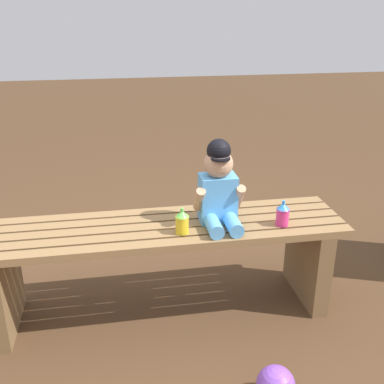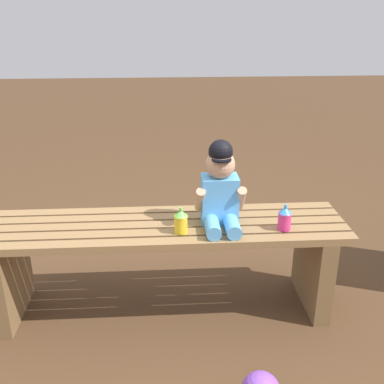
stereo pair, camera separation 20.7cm
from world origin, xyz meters
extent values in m
plane|color=#4C331E|center=(0.00, 0.00, 0.00)|extent=(16.00, 16.00, 0.00)
cube|color=olive|center=(0.00, -0.17, 0.46)|extent=(1.74, 0.07, 0.04)
cube|color=olive|center=(0.00, -0.09, 0.46)|extent=(1.74, 0.07, 0.04)
cube|color=olive|center=(0.00, 0.00, 0.46)|extent=(1.74, 0.07, 0.04)
cube|color=olive|center=(0.00, 0.09, 0.46)|extent=(1.74, 0.07, 0.04)
cube|color=olive|center=(0.00, 0.17, 0.46)|extent=(1.74, 0.07, 0.04)
cube|color=brown|center=(-0.75, 0.00, 0.22)|extent=(0.08, 0.41, 0.44)
cube|color=brown|center=(0.75, 0.00, 0.22)|extent=(0.08, 0.41, 0.44)
cube|color=#59A5E5|center=(0.27, 0.01, 0.59)|extent=(0.17, 0.12, 0.23)
sphere|color=tan|center=(0.27, 0.01, 0.76)|extent=(0.14, 0.14, 0.14)
cylinder|color=black|center=(0.27, -0.03, 0.80)|extent=(0.09, 0.09, 0.01)
sphere|color=black|center=(0.27, 0.01, 0.82)|extent=(0.11, 0.11, 0.11)
cylinder|color=#5DAEF0|center=(0.22, -0.11, 0.51)|extent=(0.07, 0.16, 0.07)
cylinder|color=#5DAEF0|center=(0.31, -0.11, 0.51)|extent=(0.07, 0.16, 0.07)
cylinder|color=tan|center=(0.17, -0.02, 0.60)|extent=(0.04, 0.12, 0.14)
cylinder|color=tan|center=(0.36, -0.02, 0.60)|extent=(0.04, 0.12, 0.14)
cylinder|color=yellow|center=(0.08, -0.09, 0.52)|extent=(0.06, 0.06, 0.08)
cone|color=#66CC4C|center=(0.08, -0.09, 0.57)|extent=(0.06, 0.06, 0.03)
cylinder|color=#66CC4C|center=(0.08, -0.09, 0.59)|extent=(0.01, 0.01, 0.02)
cylinder|color=#E5337F|center=(0.56, -0.09, 0.52)|extent=(0.06, 0.06, 0.08)
cone|color=#338CE5|center=(0.56, -0.09, 0.57)|extent=(0.06, 0.06, 0.03)
cylinder|color=#338CE5|center=(0.56, -0.09, 0.59)|extent=(0.01, 0.01, 0.02)
camera|label=1|loc=(-0.19, -1.93, 1.44)|focal=42.91mm
camera|label=2|loc=(0.01, -1.96, 1.44)|focal=42.91mm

